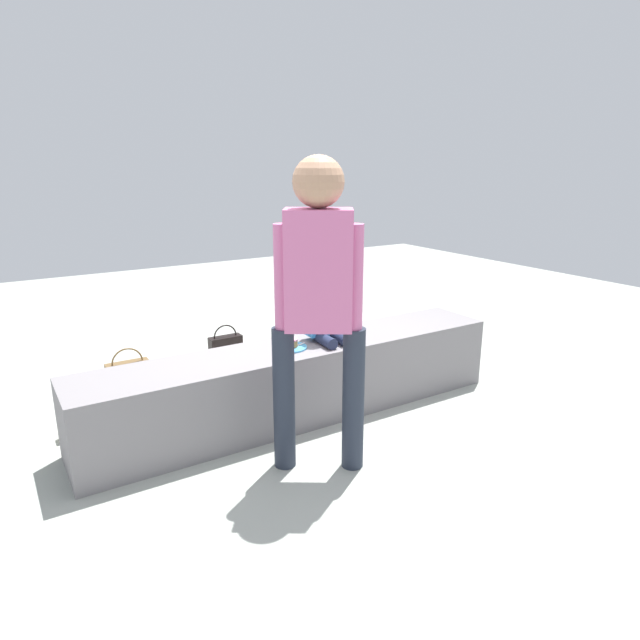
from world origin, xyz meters
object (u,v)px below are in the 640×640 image
Objects in this scene: water_bottle_near_gift at (142,390)px; handbag_black_leather at (226,348)px; water_bottle_far_side at (179,387)px; child_seated at (323,310)px; cake_plate at (290,345)px; party_cup_red at (71,383)px; handbag_brown_canvas at (129,375)px; gift_bag at (85,411)px; adult_standing at (319,290)px.

water_bottle_near_gift is 0.66× the size of handbag_black_leather.
child_seated is at bearing -38.14° from water_bottle_far_side.
water_bottle_far_side is (-0.55, 0.68, -0.42)m from cake_plate.
handbag_black_leather reaches higher than party_cup_red.
handbag_black_leather is 1.00× the size of handbag_brown_canvas.
party_cup_red is at bearing 88.51° from gift_bag.
handbag_brown_canvas is (0.38, -0.25, 0.07)m from party_cup_red.
water_bottle_near_gift is at bearing -150.53° from handbag_black_leather.
child_seated is at bearing -41.54° from party_cup_red.
water_bottle_far_side is 2.33× the size of party_cup_red.
water_bottle_far_side is 0.47m from handbag_brown_canvas.
handbag_black_leather reaches higher than gift_bag.
water_bottle_near_gift is (-1.06, 0.75, -0.62)m from child_seated.
cake_plate is 2.32× the size of party_cup_red.
adult_standing is at bearing -65.52° from water_bottle_near_gift.
adult_standing reaches higher than cake_plate.
handbag_brown_canvas is at bearing 123.28° from water_bottle_far_side.
water_bottle_far_side is at bearing -45.49° from party_cup_red.
handbag_brown_canvas is at bearing -167.84° from handbag_black_leather.
adult_standing is 17.65× the size of party_cup_red.
child_seated reaches higher than cake_plate.
adult_standing is at bearing -123.91° from child_seated.
child_seated is 2.16× the size of cake_plate.
handbag_brown_canvas is (-0.86, -0.19, -0.01)m from handbag_black_leather.
handbag_brown_canvas reaches higher than water_bottle_far_side.
gift_bag is at bearing -125.84° from handbag_brown_canvas.
handbag_black_leather is 0.88m from handbag_brown_canvas.
adult_standing is 1.79m from water_bottle_near_gift.
handbag_brown_canvas reaches higher than water_bottle_near_gift.
water_bottle_far_side is 0.67× the size of handbag_black_leather.
child_seated is 0.83m from adult_standing.
child_seated reaches higher than party_cup_red.
child_seated reaches higher than gift_bag.
cake_plate is 0.68× the size of gift_bag.
water_bottle_far_side is at bearing -22.94° from water_bottle_near_gift.
water_bottle_near_gift is 0.26m from water_bottle_far_side.
cake_plate reaches higher than handbag_brown_canvas.
gift_bag is 3.43× the size of party_cup_red.
handbag_black_leather is at bearing 12.16° from handbag_brown_canvas.
handbag_black_leather is at bearing 43.64° from water_bottle_far_side.
adult_standing reaches higher than gift_bag.
handbag_brown_canvas is (-1.08, 1.04, -0.60)m from child_seated.
child_seated is at bearing 7.44° from cake_plate.
water_bottle_near_gift is 0.97m from handbag_black_leather.
adult_standing is 2.02m from handbag_brown_canvas.
cake_plate is at bearing -51.15° from water_bottle_far_side.
cake_plate is at bearing -23.53° from gift_bag.
cake_plate is 1.02× the size of water_bottle_near_gift.
gift_bag is 0.99× the size of handbag_black_leather.
adult_standing reaches higher than child_seated.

